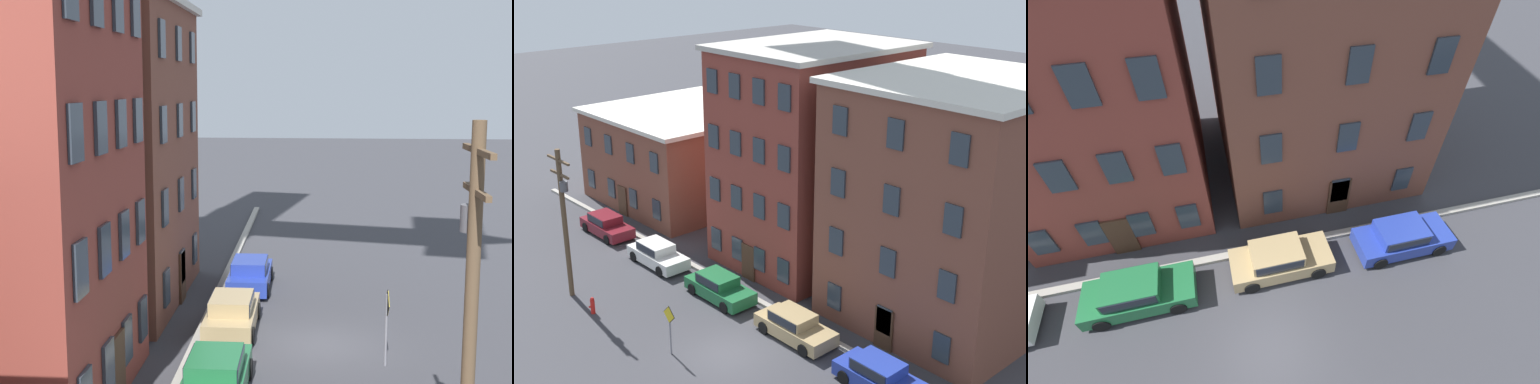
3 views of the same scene
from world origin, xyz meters
The scene contains 8 objects.
ground_plane centered at (0.00, 0.00, 0.00)m, with size 200.00×200.00×0.00m, color #38383D.
kerb_strip centered at (0.00, 4.50, 0.08)m, with size 56.00×0.36×0.16m, color #9E998E.
apartment_far centered at (4.81, 11.40, 6.44)m, with size 10.50×11.32×12.85m.
car_green centered at (-4.75, 3.19, 0.75)m, with size 4.40×1.92×1.43m.
car_tan centered at (1.16, 3.37, 0.75)m, with size 4.40×1.92×1.43m.
car_blue centered at (6.90, 3.18, 0.75)m, with size 4.40×1.92×1.43m.
caution_sign centered at (-1.81, -2.13, 1.76)m, with size 0.93×0.08×2.64m.
utility_pole centered at (-10.65, -2.82, 4.87)m, with size 2.40×0.44×8.65m.
Camera 1 is at (-24.79, 0.41, 9.33)m, focal length 50.00 mm.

